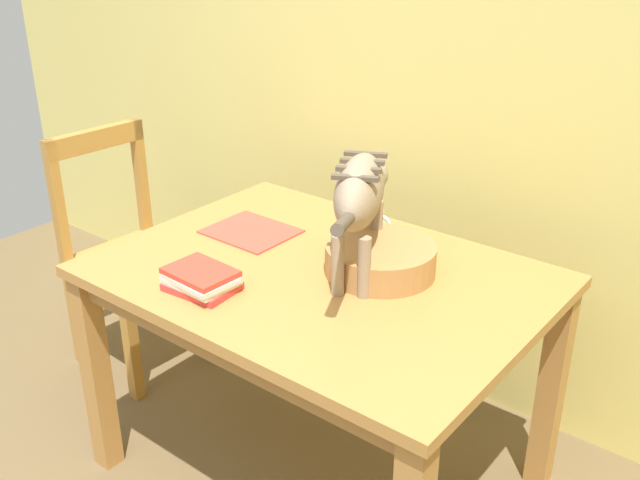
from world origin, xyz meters
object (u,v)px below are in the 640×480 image
object	(u,v)px
dining_table	(320,297)
book_stack	(201,280)
coffee_mug	(370,221)
saucer_bowl	(368,236)
wooden_chair_near	(130,254)
cat	(360,194)
magazine	(251,231)
wicker_basket	(380,258)

from	to	relation	value
dining_table	book_stack	xyz separation A→B (m)	(-0.19, -0.29, 0.12)
coffee_mug	book_stack	size ratio (longest dim) A/B	0.61
saucer_bowl	book_stack	xyz separation A→B (m)	(-0.18, -0.56, 0.02)
dining_table	wooden_chair_near	xyz separation A→B (m)	(-1.02, 0.08, -0.19)
wooden_chair_near	coffee_mug	bearing A→B (deg)	103.20
saucer_bowl	coffee_mug	world-z (taller)	coffee_mug
cat	wooden_chair_near	distance (m)	1.22
dining_table	cat	size ratio (longest dim) A/B	2.16
magazine	wicker_basket	bearing A→B (deg)	3.14
book_stack	coffee_mug	bearing A→B (deg)	72.02
dining_table	magazine	bearing A→B (deg)	167.50
cat	magazine	xyz separation A→B (m)	(-0.44, 0.00, -0.24)
cat	saucer_bowl	bearing A→B (deg)	90.00
cat	saucer_bowl	world-z (taller)	cat
magazine	coffee_mug	bearing A→B (deg)	28.40
dining_table	saucer_bowl	bearing A→B (deg)	92.09
dining_table	wooden_chair_near	world-z (taller)	wooden_chair_near
dining_table	cat	distance (m)	0.35
magazine	wooden_chair_near	bearing A→B (deg)	-179.52
dining_table	saucer_bowl	distance (m)	0.28
book_stack	wicker_basket	world-z (taller)	wicker_basket
wooden_chair_near	magazine	bearing A→B (deg)	93.01
saucer_bowl	coffee_mug	xyz separation A→B (m)	(0.00, -0.00, 0.06)
coffee_mug	wooden_chair_near	distance (m)	1.09
saucer_bowl	magazine	world-z (taller)	saucer_bowl
saucer_bowl	book_stack	distance (m)	0.58
coffee_mug	wooden_chair_near	world-z (taller)	wooden_chair_near
coffee_mug	magazine	distance (m)	0.40
coffee_mug	book_stack	bearing A→B (deg)	-107.98
saucer_bowl	coffee_mug	distance (m)	0.06
dining_table	cat	xyz separation A→B (m)	(0.09, 0.07, 0.33)
dining_table	wicker_basket	bearing A→B (deg)	35.31
dining_table	saucer_bowl	xyz separation A→B (m)	(-0.01, 0.26, 0.10)
saucer_bowl	wooden_chair_near	xyz separation A→B (m)	(-1.01, -0.18, -0.30)
book_stack	wooden_chair_near	size ratio (longest dim) A/B	0.21
saucer_bowl	wooden_chair_near	bearing A→B (deg)	-169.70
dining_table	saucer_bowl	size ratio (longest dim) A/B	6.53
dining_table	wooden_chair_near	distance (m)	1.04
magazine	wicker_basket	size ratio (longest dim) A/B	0.85
coffee_mug	wooden_chair_near	xyz separation A→B (m)	(-1.01, -0.18, -0.35)
wicker_basket	cat	bearing A→B (deg)	-154.46
saucer_bowl	wooden_chair_near	world-z (taller)	wooden_chair_near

